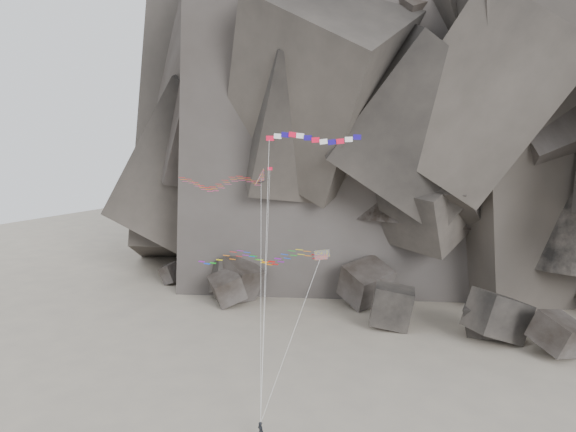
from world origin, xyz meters
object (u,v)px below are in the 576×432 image
at_px(pennant_kite, 267,233).
at_px(parafoil_kite, 254,257).
at_px(kite_flyer, 261,430).
at_px(delta_kite, 215,182).
at_px(banner_kite, 312,140).

bearing_deg(pennant_kite, parafoil_kite, 141.40).
relative_size(kite_flyer, delta_kite, 0.10).
bearing_deg(kite_flyer, parafoil_kite, -37.78).
bearing_deg(parafoil_kite, banner_kite, -22.70).
bearing_deg(kite_flyer, banner_kite, -83.04).
bearing_deg(delta_kite, kite_flyer, -40.81).
relative_size(kite_flyer, parafoil_kite, 0.14).
relative_size(delta_kite, pennant_kite, 1.00).
bearing_deg(parafoil_kite, pennant_kite, -47.92).
bearing_deg(kite_flyer, delta_kite, -22.01).
xyz_separation_m(parafoil_kite, pennant_kite, (2.18, -1.09, 2.73)).
relative_size(delta_kite, banner_kite, 0.86).
relative_size(parafoil_kite, pennant_kite, 0.69).
distance_m(delta_kite, parafoil_kite, 9.29).
relative_size(kite_flyer, pennant_kite, 0.10).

